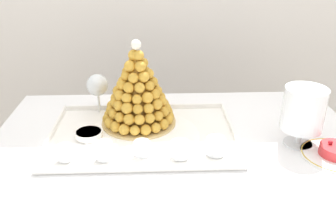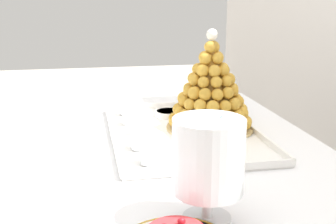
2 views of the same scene
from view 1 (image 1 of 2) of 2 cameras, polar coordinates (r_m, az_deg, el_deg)
buffet_table at (r=1.25m, az=1.56°, el=-9.83°), size 1.28×0.90×0.74m
serving_tray at (r=1.24m, az=-4.04°, el=-3.75°), size 0.63×0.43×0.02m
croquembouche at (r=1.27m, az=-4.87°, el=3.23°), size 0.27×0.27×0.31m
dessert_cup_left at (r=1.13m, az=-16.19°, el=-6.34°), size 0.05×0.05×0.05m
dessert_cup_mid_left at (r=1.11m, az=-10.17°, el=-6.18°), size 0.05×0.05×0.06m
dessert_cup_centre at (r=1.11m, az=-4.18°, el=-5.87°), size 0.05×0.05×0.05m
dessert_cup_mid_right at (r=1.10m, az=2.05°, el=-6.07°), size 0.06×0.06×0.05m
dessert_cup_right at (r=1.12m, az=7.63°, el=-5.53°), size 0.06×0.06×0.06m
creme_brulee_ramekin at (r=1.24m, az=-12.56°, el=-3.41°), size 0.09×0.09×0.02m
macaron_goblet at (r=1.21m, az=20.88°, el=0.32°), size 0.13×0.13×0.21m
fruit_tart_plate at (r=1.24m, az=25.20°, el=-5.95°), size 0.21×0.21×0.05m
wine_glass at (r=1.38m, az=-11.23°, el=4.11°), size 0.08×0.08×0.16m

